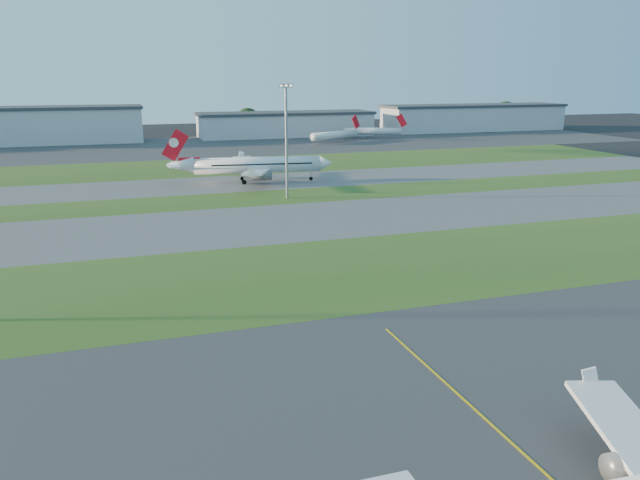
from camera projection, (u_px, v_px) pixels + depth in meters
name	position (u px, v px, depth m)	size (l,w,h in m)	color
grass_strip_a	(290.00, 276.00, 88.55)	(300.00, 34.00, 0.01)	#2E4C19
taxiway_a	(243.00, 225.00, 118.84)	(300.00, 32.00, 0.01)	#515154
grass_strip_b	(221.00, 201.00, 141.78)	(300.00, 18.00, 0.01)	#2E4C19
taxiway_b	(207.00, 185.00, 161.96)	(300.00, 26.00, 0.01)	#515154
grass_strip_c	(191.00, 168.00, 192.24)	(300.00, 40.00, 0.01)	#2E4C19
apron_far	(172.00, 147.00, 247.30)	(400.00, 80.00, 0.01)	#333335
airliner_taxiing	(256.00, 165.00, 164.98)	(41.09, 34.66, 12.85)	white
mini_jet_near	(335.00, 135.00, 262.75)	(26.41, 14.37, 9.48)	white
mini_jet_far	(373.00, 131.00, 280.58)	(27.56, 11.62, 9.48)	white
light_mast_centre	(286.00, 134.00, 140.71)	(3.20, 0.70, 25.80)	gray
hangar_west	(54.00, 125.00, 259.19)	(71.40, 23.00, 15.20)	#A9ACB2
hangar_east	(286.00, 124.00, 290.11)	(81.60, 23.00, 11.20)	#A9ACB2
hangar_far_east	(474.00, 117.00, 320.26)	(96.90, 23.00, 13.20)	#A9ACB2
tree_mid_west	(117.00, 126.00, 277.35)	(9.90, 9.90, 10.80)	black
tree_mid_east	(248.00, 120.00, 298.10)	(11.55, 11.55, 12.60)	black
tree_east	(393.00, 118.00, 319.23)	(10.45, 10.45, 11.40)	black
tree_far_east	(505.00, 113.00, 343.86)	(12.65, 12.65, 13.80)	black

